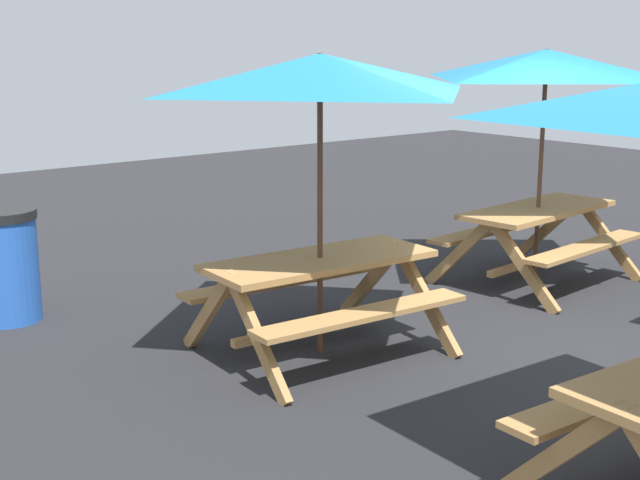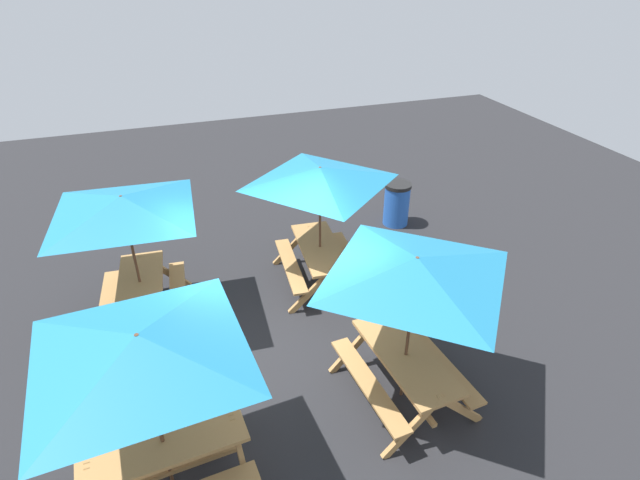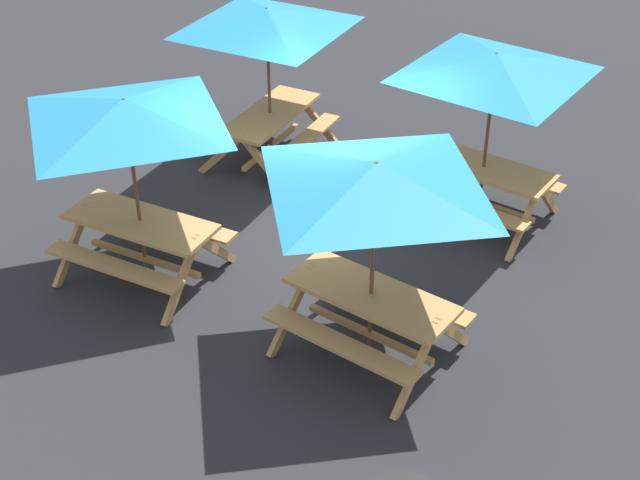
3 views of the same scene
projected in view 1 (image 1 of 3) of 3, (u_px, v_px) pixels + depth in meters
name	position (u px, v px, depth m)	size (l,w,h in m)	color
ground_plane	(563.00, 354.00, 6.94)	(24.00, 24.00, 0.00)	#232326
picnic_table_1	(320.00, 96.00, 6.55)	(2.16, 2.16, 2.34)	#A87A44
picnic_table_3	(545.00, 82.00, 8.54)	(2.15, 2.15, 2.34)	#A87A44
trash_bin_blue	(5.00, 265.00, 7.67)	(0.59, 0.59, 0.98)	blue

